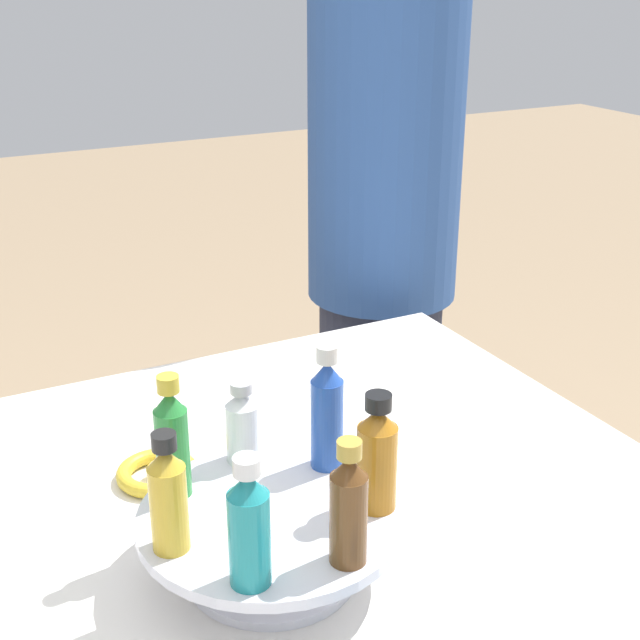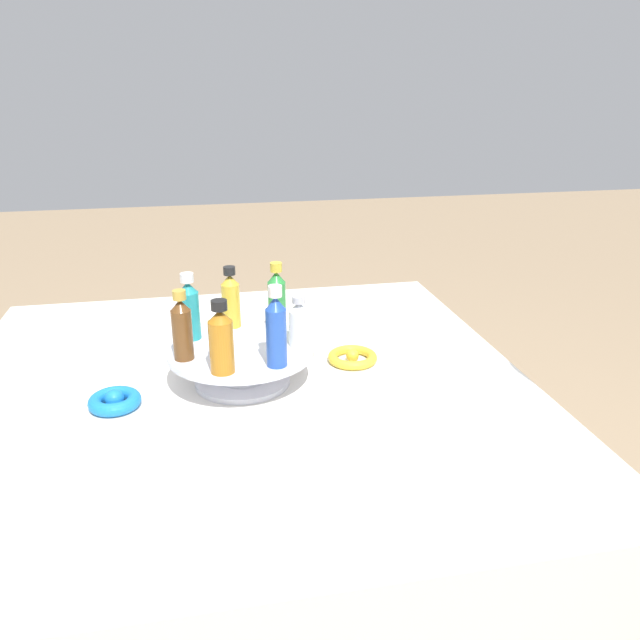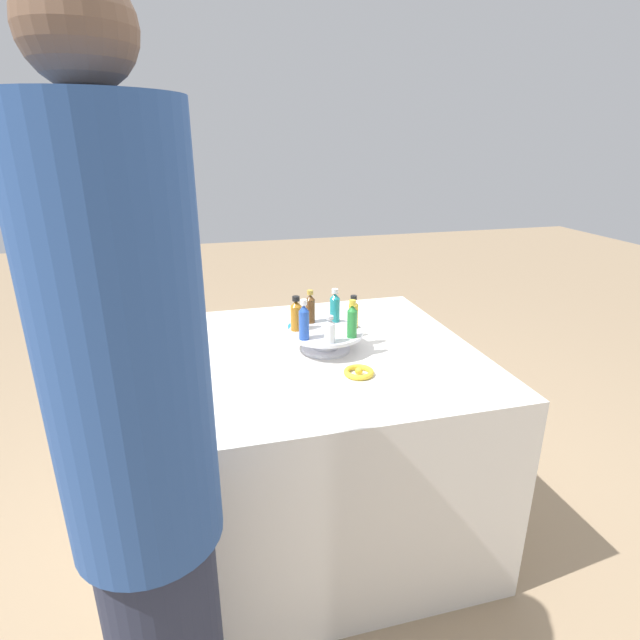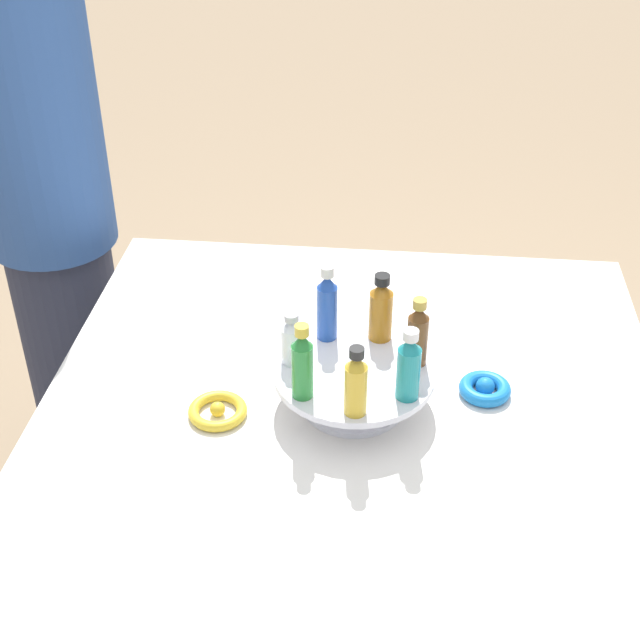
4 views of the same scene
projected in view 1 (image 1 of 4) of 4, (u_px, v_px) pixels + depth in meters
display_stand at (271, 535)px, 0.91m from camera, size 0.27×0.27×0.07m
bottle_clear at (242, 425)px, 0.97m from camera, size 0.04×0.04×0.10m
bottle_green at (172, 441)px, 0.91m from camera, size 0.03×0.03×0.14m
bottle_gold at (168, 497)px, 0.82m from camera, size 0.04×0.04×0.12m
bottle_teal at (249, 526)px, 0.78m from camera, size 0.04×0.04×0.13m
bottle_brown at (349, 507)px, 0.80m from camera, size 0.04×0.04×0.13m
bottle_amber at (377, 456)px, 0.89m from camera, size 0.04×0.04×0.13m
bottle_blue at (327, 412)px, 0.96m from camera, size 0.04×0.04×0.14m
ribbon_bow_gold at (157, 472)px, 1.09m from camera, size 0.10×0.10×0.03m
person_figure at (383, 222)px, 1.73m from camera, size 0.29×0.29×1.73m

